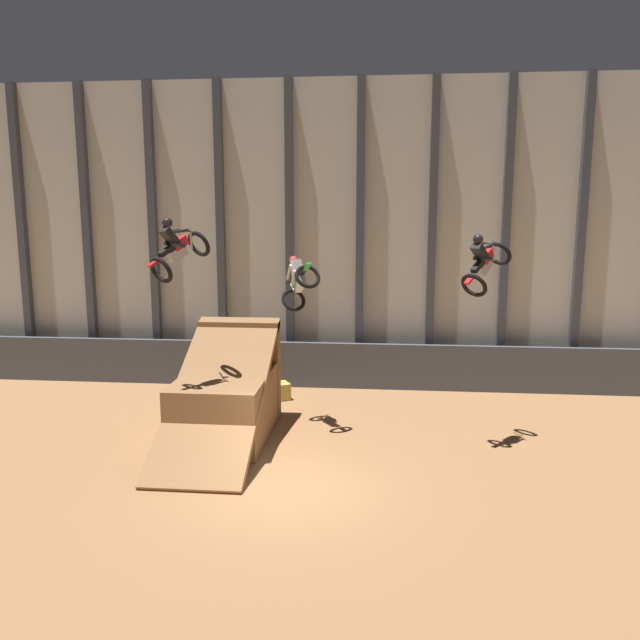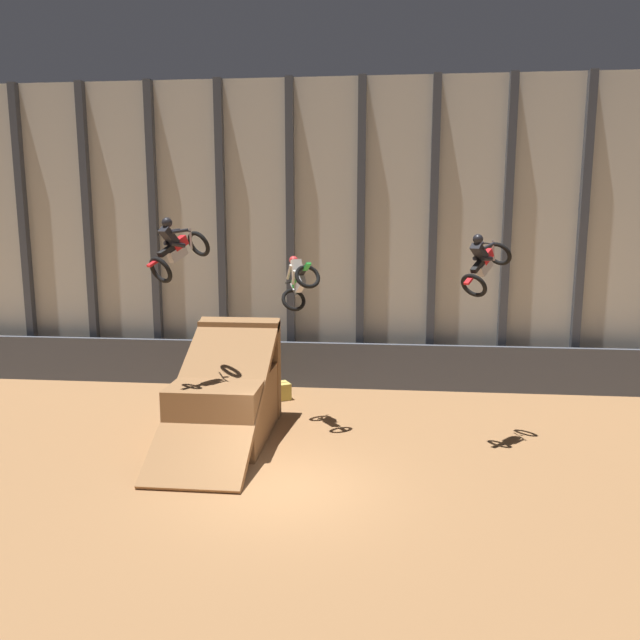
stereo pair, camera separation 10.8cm
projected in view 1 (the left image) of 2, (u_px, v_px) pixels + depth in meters
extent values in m
plane|color=#996B42|center=(288.00, 490.00, 14.14)|extent=(60.00, 60.00, 0.00)
cube|color=beige|center=(325.00, 235.00, 22.50)|extent=(32.00, 0.12, 10.86)
cube|color=#3D424C|center=(22.00, 234.00, 23.38)|extent=(0.28, 0.28, 10.86)
cube|color=#3D424C|center=(87.00, 234.00, 23.14)|extent=(0.28, 0.28, 10.86)
cube|color=#3D424C|center=(153.00, 234.00, 22.90)|extent=(0.28, 0.28, 10.86)
cube|color=#3D424C|center=(221.00, 234.00, 22.66)|extent=(0.28, 0.28, 10.86)
cube|color=#3D424C|center=(290.00, 235.00, 22.42)|extent=(0.28, 0.28, 10.86)
cube|color=#3D424C|center=(360.00, 235.00, 22.18)|extent=(0.28, 0.28, 10.86)
cube|color=#3D424C|center=(432.00, 235.00, 21.94)|extent=(0.28, 0.28, 10.86)
cube|color=#3D424C|center=(505.00, 235.00, 21.70)|extent=(0.28, 0.28, 10.86)
cube|color=#3D424C|center=(581.00, 236.00, 21.46)|extent=(0.28, 0.28, 10.86)
cube|color=#474C56|center=(322.00, 365.00, 22.31)|extent=(31.36, 0.20, 1.64)
cube|color=olive|center=(227.00, 405.00, 17.44)|extent=(2.39, 3.93, 1.79)
cube|color=olive|center=(240.00, 369.00, 19.02)|extent=(2.44, 0.50, 2.98)
cube|color=#996B42|center=(219.00, 393.00, 16.52)|extent=(2.44, 5.70, 3.16)
torus|color=black|center=(199.00, 244.00, 16.28)|extent=(0.84, 0.73, 0.71)
torus|color=black|center=(161.00, 270.00, 15.38)|extent=(0.84, 0.73, 0.71)
cube|color=#B7B7BC|center=(177.00, 253.00, 15.74)|extent=(0.46, 0.60, 0.47)
cube|color=red|center=(179.00, 243.00, 15.75)|extent=(0.43, 0.53, 0.40)
cube|color=black|center=(168.00, 250.00, 15.48)|extent=(0.43, 0.56, 0.35)
cube|color=red|center=(154.00, 263.00, 15.19)|extent=(0.30, 0.37, 0.21)
cylinder|color=#B7B7BC|center=(191.00, 239.00, 16.05)|extent=(0.09, 0.10, 0.55)
cylinder|color=black|center=(187.00, 231.00, 15.90)|extent=(0.39, 0.57, 0.04)
cube|color=black|center=(169.00, 236.00, 15.48)|extent=(0.49, 0.55, 0.49)
sphere|color=black|center=(167.00, 223.00, 15.38)|extent=(0.40, 0.43, 0.35)
cylinder|color=black|center=(172.00, 244.00, 15.71)|extent=(0.32, 0.43, 0.18)
cylinder|color=black|center=(178.00, 245.00, 15.57)|extent=(0.32, 0.43, 0.18)
cylinder|color=black|center=(171.00, 231.00, 15.71)|extent=(0.34, 0.49, 0.13)
cylinder|color=black|center=(180.00, 231.00, 15.53)|extent=(0.34, 0.49, 0.13)
torus|color=black|center=(293.00, 300.00, 18.26)|extent=(0.88, 0.79, 0.66)
torus|color=black|center=(308.00, 277.00, 17.07)|extent=(0.88, 0.79, 0.66)
cube|color=#B7B7BC|center=(300.00, 284.00, 17.67)|extent=(0.43, 0.60, 0.53)
cube|color=green|center=(297.00, 281.00, 17.89)|extent=(0.41, 0.53, 0.45)
cube|color=black|center=(301.00, 273.00, 17.56)|extent=(0.39, 0.54, 0.42)
cube|color=green|center=(307.00, 267.00, 17.09)|extent=(0.28, 0.36, 0.25)
cylinder|color=#B7B7BC|center=(294.00, 290.00, 18.20)|extent=(0.28, 0.46, 0.35)
cylinder|color=black|center=(292.00, 282.00, 18.25)|extent=(0.34, 0.60, 0.04)
cube|color=silver|center=(297.00, 268.00, 17.83)|extent=(0.39, 0.41, 0.53)
sphere|color=red|center=(294.00, 260.00, 18.04)|extent=(0.40, 0.44, 0.36)
cylinder|color=silver|center=(294.00, 277.00, 17.74)|extent=(0.21, 0.27, 0.43)
cylinder|color=silver|center=(302.00, 277.00, 17.83)|extent=(0.21, 0.27, 0.43)
cylinder|color=silver|center=(289.00, 272.00, 17.98)|extent=(0.24, 0.36, 0.47)
cylinder|color=silver|center=(299.00, 272.00, 18.10)|extent=(0.24, 0.36, 0.47)
torus|color=black|center=(499.00, 254.00, 16.72)|extent=(0.87, 0.84, 0.67)
torus|color=black|center=(474.00, 285.00, 16.02)|extent=(0.87, 0.84, 0.67)
cube|color=#B7B7BC|center=(485.00, 267.00, 16.28)|extent=(0.51, 0.57, 0.52)
cube|color=red|center=(486.00, 257.00, 16.26)|extent=(0.47, 0.51, 0.44)
cube|color=black|center=(478.00, 265.00, 16.05)|extent=(0.46, 0.52, 0.40)
cube|color=red|center=(470.00, 280.00, 15.84)|extent=(0.32, 0.35, 0.24)
cylinder|color=#B7B7BC|center=(493.00, 250.00, 16.50)|extent=(0.14, 0.16, 0.55)
cylinder|color=black|center=(491.00, 244.00, 16.36)|extent=(0.24, 0.64, 0.04)
cube|color=black|center=(479.00, 252.00, 16.01)|extent=(0.53, 0.56, 0.46)
sphere|color=black|center=(478.00, 239.00, 15.89)|extent=(0.43, 0.44, 0.36)
cylinder|color=black|center=(479.00, 258.00, 16.26)|extent=(0.35, 0.40, 0.13)
cylinder|color=black|center=(487.00, 259.00, 16.09)|extent=(0.35, 0.40, 0.13)
cylinder|color=black|center=(478.00, 245.00, 16.23)|extent=(0.39, 0.46, 0.19)
cylinder|color=black|center=(489.00, 246.00, 16.01)|extent=(0.39, 0.46, 0.19)
cube|color=#CCB751|center=(276.00, 392.00, 20.92)|extent=(1.08, 0.96, 0.56)
cube|color=#996623|center=(276.00, 392.00, 20.92)|extent=(0.81, 0.48, 0.57)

